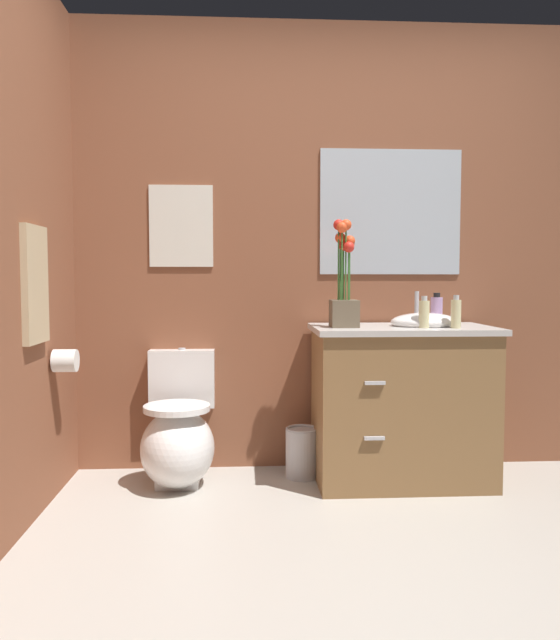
{
  "coord_description": "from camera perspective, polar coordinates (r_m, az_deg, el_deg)",
  "views": [
    {
      "loc": [
        -0.53,
        -2.02,
        1.08
      ],
      "look_at": [
        -0.34,
        1.18,
        0.86
      ],
      "focal_mm": 35.4,
      "sensor_mm": 36.0,
      "label": 1
    }
  ],
  "objects": [
    {
      "name": "ground_plane",
      "position": [
        2.35,
        10.99,
        -23.57
      ],
      "size": [
        9.73,
        9.73,
        0.0
      ],
      "primitive_type": "plane",
      "color": "#B2ADA3"
    },
    {
      "name": "wall_back",
      "position": [
        3.65,
        8.21,
        6.47
      ],
      "size": [
        4.54,
        0.05,
        2.5
      ],
      "primitive_type": "cube",
      "color": "brown",
      "rests_on": "ground_plane"
    },
    {
      "name": "toilet",
      "position": [
        3.4,
        -9.17,
        -10.46
      ],
      "size": [
        0.38,
        0.59,
        0.69
      ],
      "color": "white",
      "rests_on": "ground_plane"
    },
    {
      "name": "vanity_cabinet",
      "position": [
        3.42,
        10.95,
        -7.27
      ],
      "size": [
        0.94,
        0.56,
        1.01
      ],
      "color": "brown",
      "rests_on": "ground_plane"
    },
    {
      "name": "flower_vase",
      "position": [
        3.25,
        5.84,
        3.0
      ],
      "size": [
        0.14,
        0.14,
        0.55
      ],
      "color": "brown",
      "rests_on": "vanity_cabinet"
    },
    {
      "name": "soap_bottle",
      "position": [
        3.27,
        12.89,
        0.58
      ],
      "size": [
        0.05,
        0.05,
        0.16
      ],
      "color": "beige",
      "rests_on": "vanity_cabinet"
    },
    {
      "name": "lotion_bottle",
      "position": [
        3.44,
        13.96,
        0.82
      ],
      "size": [
        0.06,
        0.06,
        0.17
      ],
      "color": "#B28CBF",
      "rests_on": "vanity_cabinet"
    },
    {
      "name": "hand_wash_bottle",
      "position": [
        3.29,
        15.62,
        0.59
      ],
      "size": [
        0.05,
        0.05,
        0.17
      ],
      "color": "beige",
      "rests_on": "vanity_cabinet"
    },
    {
      "name": "trash_bin",
      "position": [
        3.49,
        2.02,
        -11.85
      ],
      "size": [
        0.18,
        0.18,
        0.27
      ],
      "color": "#B7B7BC",
      "rests_on": "ground_plane"
    },
    {
      "name": "wall_poster",
      "position": [
        3.57,
        -8.93,
        8.39
      ],
      "size": [
        0.35,
        0.01,
        0.45
      ],
      "primitive_type": "cube",
      "color": "silver"
    },
    {
      "name": "wall_mirror",
      "position": [
        3.66,
        9.96,
        9.58
      ],
      "size": [
        0.8,
        0.01,
        0.7
      ],
      "primitive_type": "cube",
      "color": "#B2BCC6"
    },
    {
      "name": "hanging_towel",
      "position": [
        2.98,
        -21.25,
        3.0
      ],
      "size": [
        0.03,
        0.28,
        0.52
      ],
      "primitive_type": "cube",
      "color": "tan"
    },
    {
      "name": "toilet_paper_roll",
      "position": [
        3.22,
        -18.84,
        -3.5
      ],
      "size": [
        0.11,
        0.11,
        0.11
      ],
      "primitive_type": "cylinder",
      "rotation": [
        0.0,
        1.57,
        0.0
      ],
      "color": "white"
    }
  ]
}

